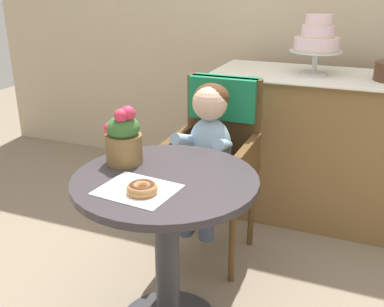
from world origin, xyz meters
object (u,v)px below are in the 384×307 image
at_px(wicker_chair, 218,140).
at_px(flower_vase, 123,137).
at_px(donut_front, 142,188).
at_px(tiered_cake_stand, 317,39).
at_px(cafe_table, 166,225).
at_px(seated_child, 207,142).

height_order(wicker_chair, flower_vase, flower_vase).
xyz_separation_m(wicker_chair, donut_front, (0.01, -0.85, 0.10)).
height_order(donut_front, tiered_cake_stand, tiered_cake_stand).
xyz_separation_m(cafe_table, donut_front, (-0.01, -0.16, 0.24)).
xyz_separation_m(cafe_table, wicker_chair, (-0.02, 0.69, 0.13)).
distance_m(wicker_chair, flower_vase, 0.68).
xyz_separation_m(donut_front, tiered_cake_stand, (0.37, 1.46, 0.36)).
bearing_deg(seated_child, wicker_chair, 90.00).
bearing_deg(flower_vase, tiered_cake_stand, 64.89).
distance_m(cafe_table, tiered_cake_stand, 1.47).
height_order(donut_front, flower_vase, flower_vase).
xyz_separation_m(seated_child, flower_vase, (-0.19, -0.46, 0.15)).
bearing_deg(donut_front, cafe_table, 85.54).
bearing_deg(cafe_table, wicker_chair, 92.06).
xyz_separation_m(cafe_table, flower_vase, (-0.22, 0.07, 0.32)).
bearing_deg(flower_vase, seated_child, 67.34).
relative_size(seated_child, flower_vase, 2.99).
height_order(seated_child, tiered_cake_stand, tiered_cake_stand).
bearing_deg(tiered_cake_stand, flower_vase, -115.11).
bearing_deg(flower_vase, donut_front, -48.64).
relative_size(cafe_table, tiered_cake_stand, 2.13).
xyz_separation_m(cafe_table, seated_child, (-0.02, 0.54, 0.17)).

